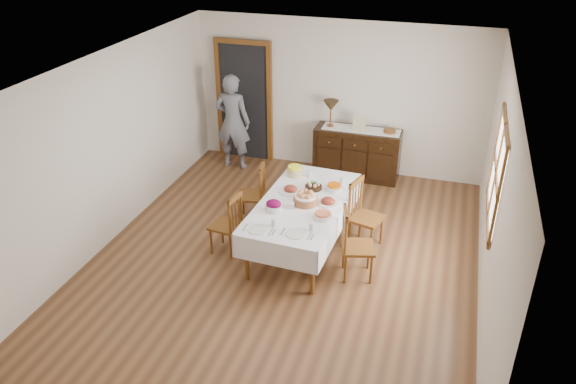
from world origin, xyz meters
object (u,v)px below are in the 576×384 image
(chair_left_far, at_px, (254,193))
(person, at_px, (233,119))
(table_lamp, at_px, (331,106))
(chair_left_near, at_px, (228,223))
(dining_table, at_px, (303,207))
(chair_right_far, at_px, (363,214))
(sideboard, at_px, (357,153))
(chair_right_near, at_px, (354,244))

(chair_left_far, xyz_separation_m, person, (-1.00, 1.67, 0.45))
(table_lamp, bearing_deg, chair_left_far, -109.50)
(chair_left_near, bearing_deg, person, -152.63)
(chair_left_near, height_order, person, person)
(dining_table, relative_size, chair_left_near, 2.46)
(chair_right_far, height_order, sideboard, chair_right_far)
(chair_left_near, bearing_deg, chair_right_near, 95.34)
(person, height_order, table_lamp, person)
(chair_left_near, bearing_deg, sideboard, 163.65)
(chair_right_far, bearing_deg, chair_left_near, 128.67)
(dining_table, height_order, sideboard, sideboard)
(chair_left_far, height_order, chair_right_near, chair_right_near)
(person, distance_m, table_lamp, 1.73)
(chair_left_near, distance_m, table_lamp, 3.01)
(chair_right_near, xyz_separation_m, person, (-2.69, 2.62, 0.42))
(chair_right_far, bearing_deg, dining_table, 129.81)
(dining_table, distance_m, chair_right_near, 0.91)
(chair_left_near, xyz_separation_m, sideboard, (1.20, 2.81, -0.02))
(chair_left_far, height_order, person, person)
(chair_left_near, bearing_deg, chair_right_far, 119.45)
(table_lamp, bearing_deg, chair_right_far, -65.00)
(chair_left_far, bearing_deg, chair_right_far, 72.02)
(chair_left_far, height_order, table_lamp, table_lamp)
(chair_right_far, xyz_separation_m, table_lamp, (-0.98, 2.11, 0.72))
(sideboard, bearing_deg, person, -173.73)
(chair_right_near, bearing_deg, table_lamp, 3.91)
(chair_right_far, distance_m, table_lamp, 2.44)
(sideboard, distance_m, person, 2.23)
(dining_table, relative_size, table_lamp, 4.80)
(chair_right_far, bearing_deg, chair_right_near, -162.01)
(table_lamp, bearing_deg, chair_left_near, -104.24)
(chair_right_far, bearing_deg, table_lamp, 41.04)
(sideboard, bearing_deg, chair_right_far, -76.73)
(chair_right_far, relative_size, table_lamp, 2.14)
(dining_table, height_order, chair_left_far, chair_left_far)
(chair_right_near, height_order, sideboard, chair_right_near)
(chair_left_near, relative_size, chair_right_near, 0.93)
(dining_table, bearing_deg, person, 133.73)
(chair_left_near, distance_m, person, 2.78)
(dining_table, xyz_separation_m, chair_left_near, (-0.94, -0.37, -0.20))
(dining_table, relative_size, person, 1.22)
(person, bearing_deg, chair_left_near, 109.94)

